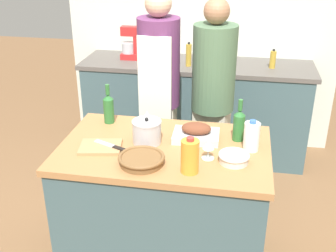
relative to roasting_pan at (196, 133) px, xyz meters
The scene contains 20 objects.
kitchen_island 0.53m from the roasting_pan, 143.77° to the right, with size 1.26×0.81×0.88m.
back_counter 1.55m from the roasting_pan, 96.79° to the left, with size 2.17×0.60×0.93m.
back_wall 1.87m from the roasting_pan, 95.50° to the left, with size 2.67×0.10×2.55m.
roasting_pan is the anchor object (origin of this frame).
wicker_basket 0.44m from the roasting_pan, 126.13° to the right, with size 0.26×0.26×0.05m.
cutting_board 0.59m from the roasting_pan, 158.05° to the right, with size 0.27×0.23×0.02m.
stock_pot 0.31m from the roasting_pan, 162.05° to the right, with size 0.18×0.18×0.17m.
mixing_bowl 0.35m from the roasting_pan, 45.48° to the right, with size 0.18×0.18×0.06m.
juice_jug 0.39m from the roasting_pan, 88.12° to the right, with size 0.10×0.10×0.20m.
milk_jug 0.35m from the roasting_pan, 12.77° to the right, with size 0.09×0.09×0.19m.
wine_bottle_green 0.63m from the roasting_pan, 166.20° to the left, with size 0.07×0.07×0.27m.
wine_bottle_dark 0.27m from the roasting_pan, ahead, with size 0.07×0.07×0.27m.
wine_glass_left 0.35m from the roasting_pan, 162.60° to the left, with size 0.07×0.07×0.12m.
wine_glass_right 0.25m from the roasting_pan, 67.12° to the right, with size 0.07×0.07×0.11m.
knife_chef 0.53m from the roasting_pan, 155.86° to the right, with size 0.22×0.12×0.01m.
stand_mixer 1.72m from the roasting_pan, 118.38° to the left, with size 0.18×0.14×0.31m.
condiment_bottle_tall 1.53m from the roasting_pan, 70.41° to the left, with size 0.05×0.05×0.17m.
condiment_bottle_short 1.39m from the roasting_pan, 99.85° to the left, with size 0.05×0.05×0.22m.
person_cook_aproned 0.79m from the roasting_pan, 118.41° to the left, with size 0.32×0.32×1.68m.
person_cook_guest 0.74m from the roasting_pan, 86.82° to the left, with size 0.33×0.33×1.63m.
Camera 1 is at (0.43, -2.20, 2.06)m, focal length 45.00 mm.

